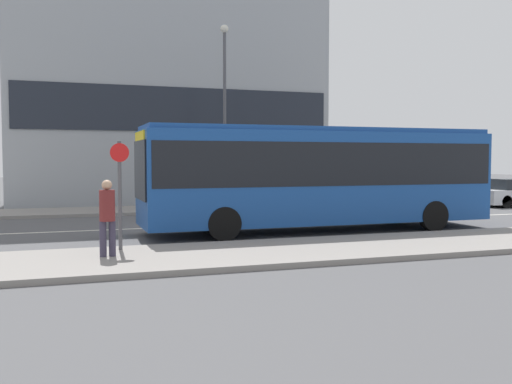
% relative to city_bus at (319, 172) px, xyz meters
% --- Properties ---
extents(ground_plane, '(120.00, 120.00, 0.00)m').
position_rel_city_bus_xyz_m(ground_plane, '(-3.39, 2.43, -1.87)').
color(ground_plane, '#4F4F51').
extents(sidewalk_near, '(44.00, 3.50, 0.13)m').
position_rel_city_bus_xyz_m(sidewalk_near, '(-3.39, -3.82, -1.81)').
color(sidewalk_near, gray).
rests_on(sidewalk_near, ground_plane).
extents(sidewalk_far, '(44.00, 3.50, 0.13)m').
position_rel_city_bus_xyz_m(sidewalk_far, '(-3.39, 8.68, -1.81)').
color(sidewalk_far, gray).
rests_on(sidewalk_far, ground_plane).
extents(lane_centerline, '(41.80, 0.16, 0.01)m').
position_rel_city_bus_xyz_m(lane_centerline, '(-3.39, 2.43, -1.87)').
color(lane_centerline, silver).
rests_on(lane_centerline, ground_plane).
extents(apartment_block_left_tower, '(16.42, 5.36, 17.36)m').
position_rel_city_bus_xyz_m(apartment_block_left_tower, '(-2.02, 14.57, 6.80)').
color(apartment_block_left_tower, '#9EA3A8').
rests_on(apartment_block_left_tower, ground_plane).
extents(city_bus, '(11.21, 2.61, 3.25)m').
position_rel_city_bus_xyz_m(city_bus, '(0.00, 0.00, 0.00)').
color(city_bus, '#194793').
rests_on(city_bus, ground_plane).
extents(parked_car_0, '(4.63, 1.74, 1.26)m').
position_rel_city_bus_xyz_m(parked_car_0, '(8.00, 5.81, -1.27)').
color(parked_car_0, black).
rests_on(parked_car_0, ground_plane).
extents(pedestrian_near_stop, '(0.35, 0.34, 1.69)m').
position_rel_city_bus_xyz_m(pedestrian_near_stop, '(-6.78, -3.54, -0.78)').
color(pedestrian_near_stop, '#383347').
rests_on(pedestrian_near_stop, sidewalk_near).
extents(bus_stop_sign, '(0.44, 0.12, 2.57)m').
position_rel_city_bus_xyz_m(bus_stop_sign, '(-6.42, -2.66, -0.24)').
color(bus_stop_sign, '#4C4C51').
rests_on(bus_stop_sign, sidewalk_near).
extents(street_lamp, '(0.36, 0.36, 8.07)m').
position_rel_city_bus_xyz_m(street_lamp, '(-0.79, 8.11, 3.08)').
color(street_lamp, '#4C4C51').
rests_on(street_lamp, sidewalk_far).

